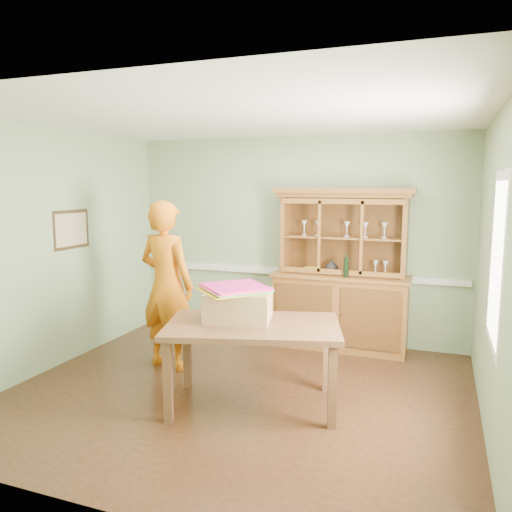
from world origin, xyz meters
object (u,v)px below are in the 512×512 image
at_px(china_hutch, 341,293).
at_px(dining_table, 253,333).
at_px(person, 167,285).
at_px(cardboard_box, 238,306).

xyz_separation_m(china_hutch, dining_table, (-0.44, -1.99, -0.01)).
xyz_separation_m(china_hutch, person, (-1.72, -1.36, 0.24)).
height_order(china_hutch, dining_table, china_hutch).
relative_size(china_hutch, person, 1.07).
distance_m(china_hutch, person, 2.20).
distance_m(china_hutch, dining_table, 2.03).
bearing_deg(person, dining_table, 162.37).
height_order(china_hutch, cardboard_box, china_hutch).
height_order(dining_table, person, person).
bearing_deg(cardboard_box, dining_table, -21.01).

